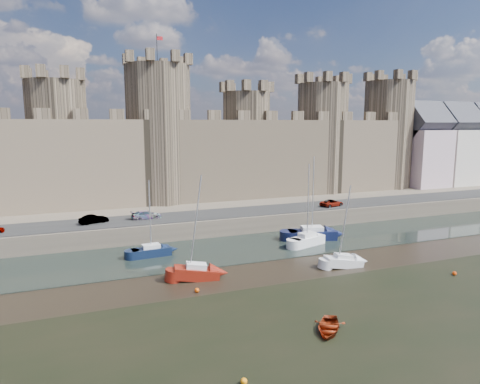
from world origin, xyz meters
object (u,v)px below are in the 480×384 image
at_px(car_1, 94,219).
at_px(sailboat_5, 343,261).
at_px(car_2, 146,215).
at_px(car_3, 332,203).
at_px(sailboat_2, 307,239).
at_px(sailboat_4, 196,272).
at_px(sailboat_3, 312,234).
at_px(sailboat_1, 151,251).

relative_size(car_1, sailboat_5, 0.41).
bearing_deg(car_2, car_3, -98.15).
relative_size(car_1, car_3, 0.90).
distance_m(car_1, sailboat_5, 33.05).
bearing_deg(sailboat_2, car_3, 27.89).
bearing_deg(sailboat_4, sailboat_2, 31.60).
distance_m(sailboat_3, sailboat_5, 11.43).
bearing_deg(car_3, sailboat_3, 119.47).
distance_m(car_2, car_3, 29.67).
xyz_separation_m(car_3, sailboat_4, (-27.56, -17.54, -2.30)).
bearing_deg(sailboat_5, sailboat_4, 179.40).
relative_size(car_2, sailboat_4, 0.39).
xyz_separation_m(car_3, sailboat_3, (-8.63, -8.50, -2.22)).
xyz_separation_m(sailboat_4, sailboat_5, (16.40, -2.11, -0.10)).
xyz_separation_m(car_1, sailboat_2, (25.99, -12.01, -2.28)).
distance_m(car_2, sailboat_5, 28.24).
height_order(car_3, sailboat_2, sailboat_2).
xyz_separation_m(car_1, sailboat_3, (28.08, -9.68, -2.26)).
relative_size(car_2, sailboat_5, 0.45).
distance_m(sailboat_3, sailboat_4, 20.97).
bearing_deg(sailboat_3, car_1, 175.91).
relative_size(sailboat_2, sailboat_3, 0.94).
distance_m(car_1, sailboat_2, 28.72).
bearing_deg(car_1, car_2, -105.77).
height_order(car_3, sailboat_1, sailboat_1).
height_order(car_3, sailboat_4, sailboat_4).
bearing_deg(car_3, car_2, 71.86).
relative_size(sailboat_3, sailboat_4, 1.05).
bearing_deg(car_1, sailboat_3, -128.02).
distance_m(car_3, sailboat_5, 22.72).
height_order(sailboat_3, sailboat_5, sailboat_3).
bearing_deg(car_3, sailboat_5, 135.30).
bearing_deg(car_1, sailboat_4, -172.94).
bearing_deg(sailboat_2, sailboat_1, 155.14).
distance_m(car_1, sailboat_1, 11.43).
height_order(sailboat_2, sailboat_3, sailboat_3).
height_order(car_1, car_3, car_1).
distance_m(car_1, sailboat_3, 29.79).
xyz_separation_m(sailboat_1, sailboat_2, (19.92, -2.61, 0.09)).
bearing_deg(sailboat_2, car_1, 137.80).
bearing_deg(sailboat_2, sailboat_4, -175.69).
bearing_deg(car_2, sailboat_1, 168.98).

